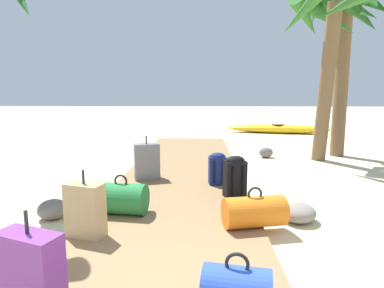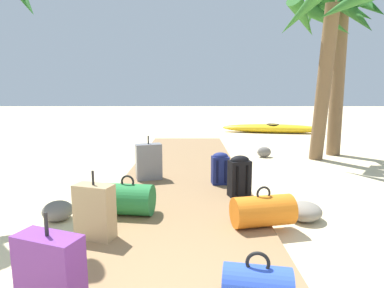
{
  "view_description": "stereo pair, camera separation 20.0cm",
  "coord_description": "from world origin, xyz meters",
  "px_view_note": "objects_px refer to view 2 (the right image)",
  "views": [
    {
      "loc": [
        0.35,
        -1.07,
        1.53
      ],
      "look_at": [
        0.16,
        4.88,
        0.55
      ],
      "focal_mm": 29.54,
      "sensor_mm": 36.0,
      "label": 1
    },
    {
      "loc": [
        0.15,
        -1.07,
        1.53
      ],
      "look_at": [
        0.16,
        4.88,
        0.55
      ],
      "focal_mm": 29.54,
      "sensor_mm": 36.0,
      "label": 2
    }
  ],
  "objects_px": {
    "backpack_navy": "(220,167)",
    "suitcase_grey": "(148,162)",
    "palm_tree_near_right": "(341,24)",
    "suitcase_purple": "(50,276)",
    "backpack_black": "(239,175)",
    "duffel_bag_blue": "(256,287)",
    "duffel_bag_green": "(127,199)",
    "kayak": "(272,128)",
    "suitcase_tan": "(94,212)",
    "palm_tree_far_right": "(325,34)",
    "duffel_bag_orange": "(262,211)"
  },
  "relations": [
    {
      "from": "backpack_black",
      "to": "duffel_bag_blue",
      "type": "xyz_separation_m",
      "value": [
        -0.23,
        -2.34,
        -0.15
      ]
    },
    {
      "from": "duffel_bag_blue",
      "to": "palm_tree_far_right",
      "type": "distance_m",
      "value": 6.13
    },
    {
      "from": "suitcase_purple",
      "to": "suitcase_grey",
      "type": "bearing_deg",
      "value": 86.71
    },
    {
      "from": "suitcase_tan",
      "to": "palm_tree_near_right",
      "type": "height_order",
      "value": "palm_tree_near_right"
    },
    {
      "from": "duffel_bag_blue",
      "to": "backpack_black",
      "type": "bearing_deg",
      "value": 84.48
    },
    {
      "from": "suitcase_purple",
      "to": "suitcase_tan",
      "type": "bearing_deg",
      "value": 92.79
    },
    {
      "from": "backpack_navy",
      "to": "duffel_bag_orange",
      "type": "bearing_deg",
      "value": -78.56
    },
    {
      "from": "duffel_bag_blue",
      "to": "palm_tree_near_right",
      "type": "distance_m",
      "value": 7.14
    },
    {
      "from": "duffel_bag_blue",
      "to": "kayak",
      "type": "distance_m",
      "value": 10.36
    },
    {
      "from": "suitcase_grey",
      "to": "duffel_bag_orange",
      "type": "bearing_deg",
      "value": -51.47
    },
    {
      "from": "suitcase_tan",
      "to": "backpack_black",
      "type": "xyz_separation_m",
      "value": [
        1.63,
        1.29,
        0.03
      ]
    },
    {
      "from": "duffel_bag_blue",
      "to": "duffel_bag_orange",
      "type": "bearing_deg",
      "value": 75.93
    },
    {
      "from": "palm_tree_far_right",
      "to": "kayak",
      "type": "distance_m",
      "value": 5.62
    },
    {
      "from": "suitcase_tan",
      "to": "backpack_black",
      "type": "distance_m",
      "value": 2.08
    },
    {
      "from": "palm_tree_near_right",
      "to": "suitcase_purple",
      "type": "bearing_deg",
      "value": -126.98
    },
    {
      "from": "backpack_navy",
      "to": "palm_tree_far_right",
      "type": "relative_size",
      "value": 0.14
    },
    {
      "from": "suitcase_grey",
      "to": "duffel_bag_green",
      "type": "xyz_separation_m",
      "value": [
        -0.04,
        -1.55,
        -0.11
      ]
    },
    {
      "from": "suitcase_tan",
      "to": "duffel_bag_orange",
      "type": "distance_m",
      "value": 1.77
    },
    {
      "from": "palm_tree_near_right",
      "to": "duffel_bag_blue",
      "type": "bearing_deg",
      "value": -117.84
    },
    {
      "from": "suitcase_grey",
      "to": "kayak",
      "type": "bearing_deg",
      "value": 60.84
    },
    {
      "from": "palm_tree_near_right",
      "to": "backpack_navy",
      "type": "bearing_deg",
      "value": -137.08
    },
    {
      "from": "suitcase_grey",
      "to": "palm_tree_near_right",
      "type": "xyz_separation_m",
      "value": [
        4.21,
        2.55,
        2.72
      ]
    },
    {
      "from": "suitcase_tan",
      "to": "kayak",
      "type": "xyz_separation_m",
      "value": [
        4.04,
        8.97,
        -0.19
      ]
    },
    {
      "from": "suitcase_tan",
      "to": "palm_tree_near_right",
      "type": "xyz_separation_m",
      "value": [
        4.46,
        4.73,
        2.75
      ]
    },
    {
      "from": "palm_tree_near_right",
      "to": "palm_tree_far_right",
      "type": "height_order",
      "value": "palm_tree_near_right"
    },
    {
      "from": "duffel_bag_blue",
      "to": "palm_tree_far_right",
      "type": "xyz_separation_m",
      "value": [
        2.41,
        5.04,
        2.52
      ]
    },
    {
      "from": "backpack_navy",
      "to": "suitcase_grey",
      "type": "bearing_deg",
      "value": 166.82
    },
    {
      "from": "duffel_bag_blue",
      "to": "suitcase_grey",
      "type": "bearing_deg",
      "value": 109.79
    },
    {
      "from": "duffel_bag_orange",
      "to": "duffel_bag_blue",
      "type": "distance_m",
      "value": 1.39
    },
    {
      "from": "suitcase_purple",
      "to": "backpack_black",
      "type": "bearing_deg",
      "value": 56.78
    },
    {
      "from": "duffel_bag_orange",
      "to": "duffel_bag_blue",
      "type": "xyz_separation_m",
      "value": [
        -0.34,
        -1.34,
        -0.02
      ]
    },
    {
      "from": "kayak",
      "to": "suitcase_tan",
      "type": "bearing_deg",
      "value": -114.21
    },
    {
      "from": "duffel_bag_green",
      "to": "duffel_bag_blue",
      "type": "xyz_separation_m",
      "value": [
        1.2,
        -1.68,
        -0.04
      ]
    },
    {
      "from": "duffel_bag_orange",
      "to": "suitcase_purple",
      "type": "xyz_separation_m",
      "value": [
        -1.69,
        -1.41,
        0.11
      ]
    },
    {
      "from": "duffel_bag_blue",
      "to": "palm_tree_near_right",
      "type": "bearing_deg",
      "value": 62.16
    },
    {
      "from": "suitcase_tan",
      "to": "palm_tree_far_right",
      "type": "bearing_deg",
      "value": 46.28
    },
    {
      "from": "suitcase_purple",
      "to": "backpack_black",
      "type": "distance_m",
      "value": 2.88
    },
    {
      "from": "suitcase_tan",
      "to": "suitcase_grey",
      "type": "distance_m",
      "value": 2.19
    },
    {
      "from": "suitcase_purple",
      "to": "kayak",
      "type": "distance_m",
      "value": 10.85
    },
    {
      "from": "palm_tree_near_right",
      "to": "duffel_bag_green",
      "type": "bearing_deg",
      "value": -136.03
    },
    {
      "from": "backpack_black",
      "to": "duffel_bag_green",
      "type": "bearing_deg",
      "value": -155.11
    },
    {
      "from": "kayak",
      "to": "duffel_bag_blue",
      "type": "bearing_deg",
      "value": -104.7
    },
    {
      "from": "duffel_bag_green",
      "to": "kayak",
      "type": "height_order",
      "value": "duffel_bag_green"
    },
    {
      "from": "duffel_bag_green",
      "to": "palm_tree_near_right",
      "type": "bearing_deg",
      "value": 43.97
    },
    {
      "from": "suitcase_grey",
      "to": "palm_tree_near_right",
      "type": "relative_size",
      "value": 0.18
    },
    {
      "from": "duffel_bag_orange",
      "to": "duffel_bag_green",
      "type": "relative_size",
      "value": 1.12
    },
    {
      "from": "duffel_bag_orange",
      "to": "duffel_bag_blue",
      "type": "relative_size",
      "value": 1.42
    },
    {
      "from": "suitcase_grey",
      "to": "duffel_bag_green",
      "type": "bearing_deg",
      "value": -91.46
    },
    {
      "from": "suitcase_grey",
      "to": "duffel_bag_green",
      "type": "height_order",
      "value": "suitcase_grey"
    },
    {
      "from": "palm_tree_near_right",
      "to": "backpack_black",
      "type": "bearing_deg",
      "value": -129.4
    }
  ]
}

